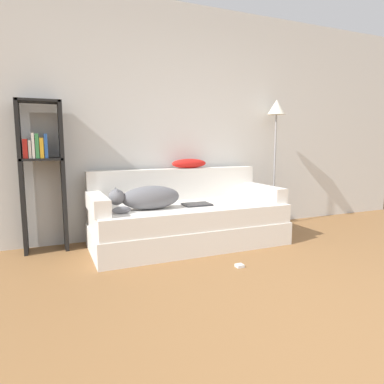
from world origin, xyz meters
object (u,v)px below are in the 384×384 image
(bookshelf, at_px, (41,166))
(dog, at_px, (147,198))
(couch, at_px, (189,225))
(throw_pillow, at_px, (189,163))
(laptop, at_px, (197,204))
(power_adapter, at_px, (240,266))
(floor_lamp, at_px, (276,129))

(bookshelf, bearing_deg, dog, -27.03)
(couch, xyz_separation_m, throw_pillow, (0.17, 0.39, 0.64))
(couch, height_order, laptop, laptop)
(dog, xyz_separation_m, bookshelf, (-0.94, 0.48, 0.31))
(throw_pillow, xyz_separation_m, power_adapter, (-0.02, -1.22, -0.84))
(couch, distance_m, throw_pillow, 0.77)
(laptop, distance_m, power_adapter, 0.88)
(laptop, relative_size, throw_pillow, 0.68)
(throw_pillow, bearing_deg, couch, -113.80)
(bookshelf, bearing_deg, throw_pillow, 0.17)
(dog, bearing_deg, laptop, 2.86)
(couch, distance_m, dog, 0.60)
(bookshelf, bearing_deg, laptop, -16.82)
(floor_lamp, height_order, power_adapter, floor_lamp)
(throw_pillow, bearing_deg, floor_lamp, -2.59)
(laptop, distance_m, throw_pillow, 0.62)
(power_adapter, bearing_deg, bookshelf, 142.52)
(couch, relative_size, bookshelf, 1.36)
(couch, height_order, throw_pillow, throw_pillow)
(couch, xyz_separation_m, power_adapter, (0.15, -0.82, -0.20))
(dog, distance_m, floor_lamp, 2.04)
(couch, height_order, power_adapter, couch)
(couch, relative_size, laptop, 7.03)
(couch, xyz_separation_m, laptop, (0.07, -0.07, 0.23))
(floor_lamp, bearing_deg, couch, -166.07)
(couch, relative_size, power_adapter, 31.01)
(laptop, height_order, floor_lamp, floor_lamp)
(laptop, height_order, bookshelf, bookshelf)
(floor_lamp, distance_m, power_adapter, 2.11)
(throw_pillow, bearing_deg, dog, -143.67)
(throw_pillow, bearing_deg, power_adapter, -91.18)
(bookshelf, height_order, power_adapter, bookshelf)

